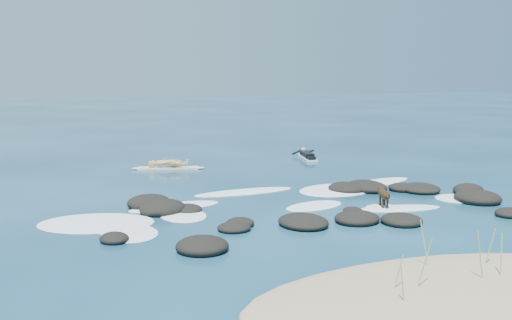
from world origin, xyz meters
name	(u,v)px	position (x,y,z in m)	size (l,w,h in m)	color
ground	(296,205)	(0.00, 0.00, 0.00)	(160.00, 160.00, 0.00)	#0A2642
sand_dune	(458,296)	(0.00, -8.20, 0.00)	(9.00, 4.40, 0.60)	#9E8966
dune_grass	(469,262)	(0.29, -8.12, 0.63)	(3.10, 2.09, 1.17)	#85AA52
reef_rocks	(341,205)	(1.16, -0.98, 0.11)	(14.11, 7.87, 0.55)	black
breaking_foam	(269,203)	(-0.80, 0.44, 0.01)	(14.90, 6.16, 0.12)	white
standing_surfer_rig	(168,153)	(-2.77, 8.17, 0.73)	(3.23, 1.26, 1.86)	beige
paddling_surfer_rig	(307,156)	(4.41, 9.03, 0.16)	(1.25, 2.67, 0.46)	white
dog	(384,194)	(2.48, -1.37, 0.46)	(0.48, 1.06, 0.69)	black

